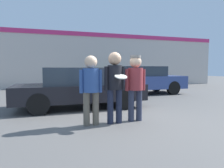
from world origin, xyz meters
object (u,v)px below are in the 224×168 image
Objects in this scene: parked_car_far at (142,80)px; shrub at (105,80)px; person_middle_with_frisbee at (115,81)px; person_left at (91,84)px; parked_car_near at (79,87)px; person_right at (135,82)px.

parked_car_far reaches higher than shrub.
person_left is at bearing 177.24° from person_middle_with_frisbee.
person_left is 0.38× the size of parked_car_near.
parked_car_far is at bearing 57.20° from person_middle_with_frisbee.
person_right is at bearing 7.17° from person_middle_with_frisbee.
shrub is at bearing 71.92° from person_left.
person_right reaches higher than parked_car_near.
person_middle_with_frisbee reaches higher than parked_car_far.
person_middle_with_frisbee reaches higher than shrub.
person_right is (0.57, 0.07, -0.03)m from person_middle_with_frisbee.
parked_car_far is (3.26, 5.05, -0.28)m from person_middle_with_frisbee.
parked_car_near is at bearing 88.07° from person_left.
person_right reaches higher than person_left.
person_right is at bearing 2.21° from person_left.
person_right is (1.15, 0.04, 0.03)m from person_left.
parked_car_near is at bearing -112.97° from shrub.
person_left is 9.76m from shrub.
parked_car_near is (-1.07, 2.27, -0.31)m from person_right.
parked_car_far is (3.83, 5.02, -0.22)m from person_left.
person_right is at bearing -64.71° from parked_car_near.
shrub is at bearing 78.50° from person_right.
parked_car_near is 7.55m from shrub.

